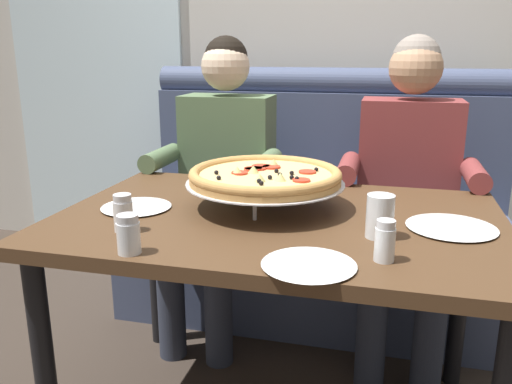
% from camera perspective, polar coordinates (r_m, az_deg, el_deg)
% --- Properties ---
extents(back_wall_with_window, '(6.00, 0.12, 2.80)m').
position_cam_1_polar(back_wall_with_window, '(2.97, 8.92, 18.72)').
color(back_wall_with_window, beige).
rests_on(back_wall_with_window, ground_plane).
extents(window_panel, '(1.10, 0.02, 2.80)m').
position_cam_1_polar(window_panel, '(3.36, -17.51, 17.81)').
color(window_panel, white).
rests_on(window_panel, ground_plane).
extents(booth_bench, '(1.75, 0.78, 1.13)m').
position_cam_1_polar(booth_bench, '(2.54, 6.68, -3.56)').
color(booth_bench, '#424C6B').
rests_on(booth_bench, ground_plane).
extents(dining_table, '(1.33, 0.88, 0.73)m').
position_cam_1_polar(dining_table, '(1.61, 2.45, -5.40)').
color(dining_table, '#4C331E').
rests_on(dining_table, ground_plane).
extents(diner_left, '(0.54, 0.64, 1.27)m').
position_cam_1_polar(diner_left, '(2.28, -3.86, 2.52)').
color(diner_left, '#2D3342').
rests_on(diner_left, ground_plane).
extents(diner_right, '(0.54, 0.64, 1.27)m').
position_cam_1_polar(diner_right, '(2.18, 16.29, 1.28)').
color(diner_right, '#2D3342').
rests_on(diner_right, ground_plane).
extents(pizza, '(0.50, 0.50, 0.13)m').
position_cam_1_polar(pizza, '(1.63, 1.01, 1.70)').
color(pizza, silver).
rests_on(pizza, dining_table).
extents(shaker_oregano, '(0.05, 0.05, 0.10)m').
position_cam_1_polar(shaker_oregano, '(1.27, 13.91, -5.51)').
color(shaker_oregano, white).
rests_on(shaker_oregano, dining_table).
extents(shaker_parmesan, '(0.05, 0.05, 0.11)m').
position_cam_1_polar(shaker_parmesan, '(1.47, -14.31, -2.54)').
color(shaker_parmesan, white).
rests_on(shaker_parmesan, dining_table).
extents(shaker_pepper_flakes, '(0.06, 0.06, 0.10)m').
position_cam_1_polar(shaker_pepper_flakes, '(1.32, -13.77, -4.82)').
color(shaker_pepper_flakes, white).
rests_on(shaker_pepper_flakes, dining_table).
extents(plate_near_left, '(0.22, 0.22, 0.02)m').
position_cam_1_polar(plate_near_left, '(1.69, -12.98, -1.41)').
color(plate_near_left, white).
rests_on(plate_near_left, dining_table).
extents(plate_near_right, '(0.25, 0.25, 0.02)m').
position_cam_1_polar(plate_near_right, '(1.55, 20.62, -3.46)').
color(plate_near_right, white).
rests_on(plate_near_right, dining_table).
extents(plate_far_side, '(0.22, 0.22, 0.02)m').
position_cam_1_polar(plate_far_side, '(1.22, 5.80, -7.68)').
color(plate_far_side, white).
rests_on(plate_far_side, dining_table).
extents(drinking_glass, '(0.07, 0.07, 0.12)m').
position_cam_1_polar(drinking_glass, '(1.42, 13.40, -2.84)').
color(drinking_glass, silver).
rests_on(drinking_glass, dining_table).
extents(patio_chair, '(0.40, 0.40, 0.86)m').
position_cam_1_polar(patio_chair, '(3.97, -11.61, 4.98)').
color(patio_chair, black).
rests_on(patio_chair, ground_plane).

